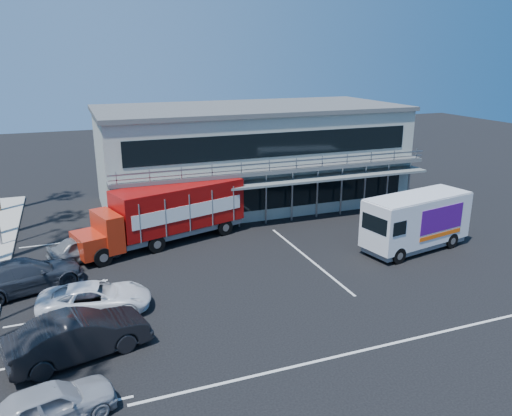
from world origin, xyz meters
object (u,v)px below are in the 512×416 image
object	(u,v)px
white_van	(416,221)
parked_car_b	(79,336)
red_truck	(169,212)
parked_car_a	(50,405)

from	to	relation	value
white_van	parked_car_b	xyz separation A→B (m)	(-18.66, -4.50, -0.88)
red_truck	parked_car_b	xyz separation A→B (m)	(-5.59, -10.79, -1.05)
parked_car_b	parked_car_a	bearing A→B (deg)	150.15
parked_car_a	parked_car_b	size ratio (longest dim) A/B	0.76
white_van	parked_car_a	world-z (taller)	white_van
red_truck	white_van	xyz separation A→B (m)	(13.07, -6.29, -0.17)
white_van	parked_car_b	size ratio (longest dim) A/B	1.35
parked_car_a	parked_car_b	xyz separation A→B (m)	(0.99, 3.50, 0.18)
white_van	red_truck	bearing A→B (deg)	143.57
parked_car_a	white_van	bearing A→B (deg)	-83.23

